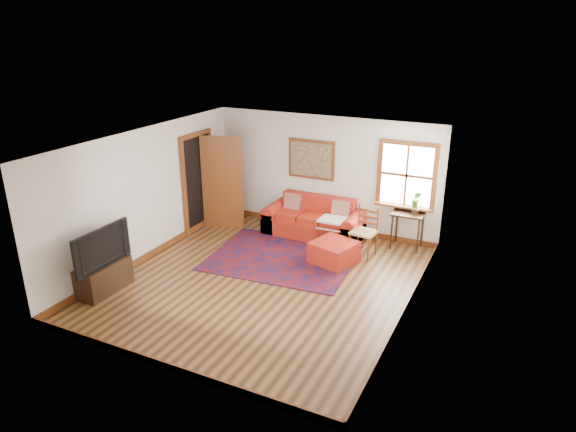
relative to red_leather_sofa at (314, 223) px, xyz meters
The scene contains 13 objects.
ground 2.36m from the red_leather_sofa, 88.84° to the right, with size 5.50×5.50×0.00m, color #3F2311.
room_envelope 2.70m from the red_leather_sofa, 88.83° to the right, with size 5.04×5.54×2.52m.
window 2.14m from the red_leather_sofa, 11.23° to the left, with size 1.18×0.20×1.38m.
doorway 2.37m from the red_leather_sofa, 165.49° to the right, with size 0.89×1.08×2.14m.
framed_artwork 1.36m from the red_leather_sofa, 124.12° to the left, with size 1.05×0.07×0.85m.
persian_rug 1.38m from the red_leather_sofa, 93.94° to the right, with size 2.70×2.16×0.02m, color #610F0D.
red_leather_sofa is the anchor object (origin of this frame).
red_ottoman 1.41m from the red_leather_sofa, 51.55° to the right, with size 0.73×0.73×0.42m, color #AE2516.
side_table 1.98m from the red_leather_sofa, ahead, with size 0.62×0.47×0.75m.
ladder_back_chair 1.39m from the red_leather_sofa, 20.94° to the right, with size 0.50×0.48×0.97m.
media_cabinet 4.42m from the red_leather_sofa, 120.23° to the right, with size 0.43×0.95×0.52m, color black.
television 4.52m from the red_leather_sofa, 119.50° to the right, with size 1.17×0.15×0.68m, color black.
candle_hurricane 4.09m from the red_leather_sofa, 122.24° to the right, with size 0.12×0.12×0.18m.
Camera 1 is at (3.88, -7.08, 4.27)m, focal length 32.00 mm.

